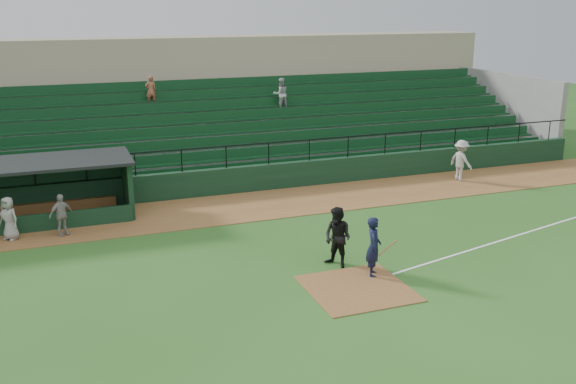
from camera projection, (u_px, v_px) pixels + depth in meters
name	position (u px, v px, depth m)	size (l,w,h in m)	color
ground	(343.00, 276.00, 20.33)	(90.00, 90.00, 0.00)	#29591D
warning_track	(263.00, 205.00, 27.52)	(40.00, 4.00, 0.03)	brown
home_plate_dirt	(357.00, 288.00, 19.43)	(3.00, 3.00, 0.03)	brown
foul_line	(524.00, 233.00, 24.09)	(18.00, 0.09, 0.01)	white
stadium_structure	(213.00, 119.00, 34.48)	(38.00, 13.08, 6.40)	black
dugout	(15.00, 187.00, 25.28)	(8.90, 3.20, 2.42)	black
batter_at_plate	(374.00, 247.00, 20.14)	(1.15, 0.83, 1.93)	black
umpire	(338.00, 237.00, 20.83)	(0.97, 0.76, 2.00)	black
runner	(461.00, 160.00, 30.98)	(1.28, 0.73, 1.97)	#ABA6A0
dugout_player_a	(61.00, 215.00, 23.62)	(0.93, 0.39, 1.58)	gray
dugout_player_b	(9.00, 218.00, 23.21)	(0.78, 0.51, 1.60)	gray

